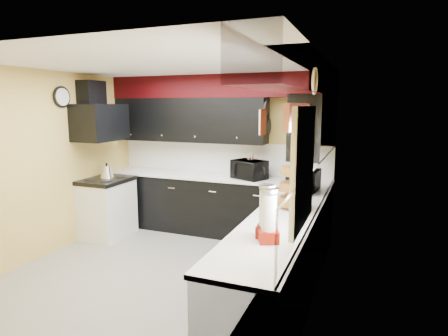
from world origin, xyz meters
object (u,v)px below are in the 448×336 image
at_px(knife_block, 262,172).
at_px(kettle, 107,172).
at_px(utensil_crock, 250,173).
at_px(microwave, 304,181).
at_px(toaster_oven, 249,170).

xyz_separation_m(knife_block, kettle, (-2.32, -0.66, -0.04)).
bearing_deg(utensil_crock, kettle, -161.86).
bearing_deg(microwave, toaster_oven, 64.41).
distance_m(knife_block, kettle, 2.41).
bearing_deg(toaster_oven, microwave, -6.14).
xyz_separation_m(microwave, kettle, (-3.02, -0.09, -0.06)).
relative_size(microwave, knife_block, 2.22).
xyz_separation_m(toaster_oven, microwave, (0.91, -0.54, -0.00)).
bearing_deg(utensil_crock, toaster_oven, -97.12).
bearing_deg(knife_block, microwave, -40.63).
distance_m(toaster_oven, knife_block, 0.21).
bearing_deg(utensil_crock, knife_block, -8.77).
bearing_deg(kettle, knife_block, 16.00).
bearing_deg(microwave, utensil_crock, 61.57).
height_order(toaster_oven, kettle, toaster_oven).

